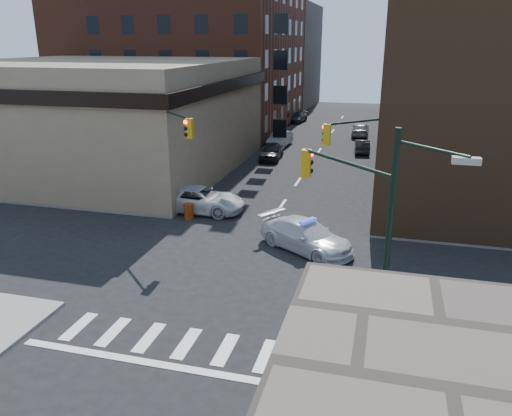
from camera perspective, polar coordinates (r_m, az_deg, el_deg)
The scene contains 29 objects.
ground at distance 24.69m, azimuth -1.89°, elevation -6.71°, with size 140.00×140.00×0.00m, color black.
sidewalk_nw at distance 62.51m, azimuth -13.70°, elevation 8.44°, with size 34.00×54.50×0.15m, color gray.
bank_building at distance 44.96m, azimuth -17.09°, elevation 10.07°, with size 22.00×22.00×9.00m, color #8B7D5B.
apartment_block at distance 66.27m, azimuth -7.77°, elevation 19.71°, with size 25.00×25.00×24.00m, color #5B2A1C.
commercial_row_ne at distance 44.48m, azimuth 23.80°, elevation 12.50°, with size 14.00×34.00×14.00m, color #533621.
filler_nw at distance 86.37m, azimuth -0.27°, elevation 16.92°, with size 20.00×18.00×16.00m, color brown.
filler_ne at distance 79.84m, azimuth 20.88°, elevation 14.18°, with size 16.00×16.00×12.00m, color #5B2A1C.
signal_pole_se at distance 16.91m, azimuth 12.35°, elevation -2.40°, with size 5.40×5.27×8.00m.
signal_pole_nw at distance 30.06m, azimuth -9.82°, elevation 6.41°, with size 3.58×3.67×8.00m.
signal_pole_ne at distance 27.43m, azimuth 13.13°, elevation 5.02°, with size 3.67×3.58×8.00m.
tree_ne_near at distance 47.89m, azimuth 16.11°, elevation 9.41°, with size 3.00×3.00×4.85m.
tree_ne_far at distance 55.81m, azimuth 16.04°, elevation 10.63°, with size 3.00×3.00×4.85m.
police_car at distance 26.38m, azimuth 5.74°, elevation -3.20°, with size 2.23×5.49×1.59m, color silver.
pickup at distance 32.38m, azimuth -6.42°, elevation 0.97°, with size 2.67×5.80×1.61m, color silver.
parked_car_wnear at distance 46.67m, azimuth 1.77°, elevation 6.50°, with size 1.81×4.50×1.53m, color black.
parked_car_wfar at distance 52.49m, azimuth 2.76°, elevation 7.86°, with size 1.65×4.73×1.56m, color gray.
parked_car_wdeep at distance 68.78m, azimuth 4.73°, elevation 10.28°, with size 1.86×4.56×1.32m, color black.
parked_car_enear at distance 50.64m, azimuth 12.03°, elevation 6.92°, with size 1.37×3.93×1.29m, color black.
parked_car_efar at distance 59.58m, azimuth 11.84°, elevation 8.80°, with size 1.89×4.71×1.60m, color gray.
pedestrian_a at distance 34.99m, azimuth -13.30°, elevation 2.38°, with size 0.67×0.44×1.84m, color black.
pedestrian_b at distance 34.74m, azimuth -19.40°, elevation 1.65°, with size 0.87×0.68×1.79m, color black.
pedestrian_c at distance 35.47m, azimuth -16.99°, elevation 2.06°, with size 0.92×0.38×1.58m, color #212932.
barrel_road at distance 26.96m, azimuth 5.20°, elevation -3.28°, with size 0.60×0.60×1.07m, color red.
barrel_bank at distance 31.13m, azimuth -7.70°, elevation -0.39°, with size 0.56×0.56×1.01m, color #C34009.
barricade_se_a at distance 18.63m, azimuth 18.21°, elevation -14.78°, with size 1.16×0.58×0.87m, color red, non-canonical shape.
barricade_se_b at distance 15.81m, azimuth 11.96°, elevation -20.61°, with size 1.36×0.68×1.02m, color #C04809, non-canonical shape.
barricade_se_c at distance 16.29m, azimuth 12.05°, elevation -19.77°, with size 1.06×0.53×0.79m, color orange, non-canonical shape.
barricade_nw_a at distance 33.75m, azimuth -9.20°, elevation 1.21°, with size 1.19×0.60×0.89m, color red, non-canonical shape.
barricade_nw_b at distance 35.46m, azimuth -14.92°, elevation 1.66°, with size 1.19×0.59×0.89m, color #CB4609, non-canonical shape.
Camera 1 is at (6.50, -21.35, 10.55)m, focal length 35.00 mm.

